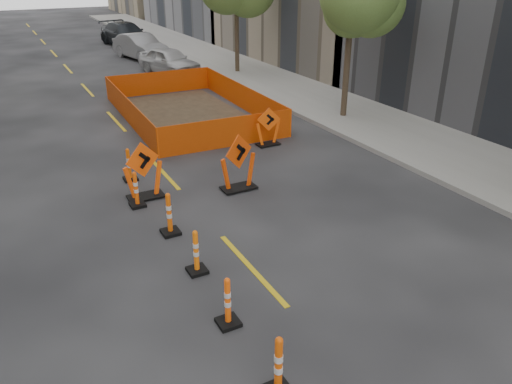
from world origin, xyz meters
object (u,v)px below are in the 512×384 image
channelizer_4 (228,302)px  chevron_sign_center (238,162)px  chevron_sign_right (268,127)px  channelizer_8 (129,164)px  chevron_sign_left (143,171)px  channelizer_5 (196,252)px  parked_car_near (169,61)px  channelizer_3 (278,367)px  parked_car_far (126,34)px  channelizer_6 (169,214)px  channelizer_7 (136,189)px  parked_car_mid (140,47)px

channelizer_4 → chevron_sign_center: (2.72, 5.15, 0.33)m
chevron_sign_right → channelizer_8: bearing=-151.2°
chevron_sign_left → channelizer_5: bearing=-105.2°
channelizer_4 → parked_car_near: bearing=73.7°
channelizer_3 → parked_car_far: (6.59, 34.13, 0.28)m
channelizer_6 → parked_car_near: (6.01, 17.51, 0.19)m
chevron_sign_center → parked_car_far: size_ratio=0.29×
channelizer_7 → parked_car_near: size_ratio=0.23×
channelizer_6 → chevron_sign_left: bearing=88.9°
channelizer_7 → chevron_sign_right: size_ratio=0.73×
parked_car_mid → chevron_sign_left: bearing=-118.2°
channelizer_7 → chevron_sign_center: bearing=-5.8°
parked_car_near → parked_car_mid: bearing=75.3°
channelizer_3 → channelizer_8: channelizer_3 is taller
channelizer_3 → channelizer_5: size_ratio=1.11×
chevron_sign_left → chevron_sign_center: (2.52, -0.69, 0.02)m
channelizer_4 → channelizer_6: bearing=87.5°
parked_car_mid → channelizer_4: bearing=-115.3°
channelizer_4 → channelizer_7: (-0.14, 5.44, 0.00)m
chevron_sign_right → parked_car_mid: bearing=108.2°
parked_car_mid → parked_car_near: bearing=-100.8°
chevron_sign_right → parked_car_mid: (0.73, 18.42, 0.11)m
channelizer_5 → parked_car_near: bearing=72.6°
channelizer_8 → chevron_sign_center: size_ratio=0.60×
channelizer_5 → channelizer_7: bearing=94.1°
channelizer_4 → chevron_sign_center: size_ratio=0.60×
chevron_sign_center → channelizer_7: bearing=153.8°
channelizer_4 → channelizer_7: 5.44m
channelizer_5 → channelizer_8: (0.03, 5.44, -0.00)m
channelizer_5 → parked_car_mid: (5.89, 24.61, 0.29)m
parked_car_near → parked_car_mid: (-0.16, 5.28, 0.06)m
chevron_sign_left → parked_car_far: parked_car_far is taller
channelizer_7 → chevron_sign_right: 6.00m
channelizer_7 → chevron_sign_right: (5.42, 2.57, 0.18)m
channelizer_3 → channelizer_7: channelizer_3 is taller
channelizer_3 → channelizer_4: size_ratio=1.11×
channelizer_3 → chevron_sign_right: (5.29, 9.82, 0.13)m
channelizer_5 → parked_car_near: size_ratio=0.23×
chevron_sign_left → parked_car_far: size_ratio=0.28×
chevron_sign_center → channelizer_4: bearing=-138.3°
chevron_sign_left → chevron_sign_right: size_ratio=1.20×
channelizer_3 → channelizer_7: bearing=91.0°
channelizer_3 → parked_car_far: parked_car_far is taller
channelizer_5 → channelizer_8: size_ratio=1.00×
channelizer_3 → channelizer_8: size_ratio=1.11×
channelizer_3 → chevron_sign_left: bearing=88.4°
channelizer_6 → chevron_sign_center: (2.57, 1.52, 0.30)m
channelizer_4 → channelizer_5: size_ratio=1.00×
channelizer_7 → parked_car_far: parked_car_far is taller
channelizer_6 → channelizer_7: (-0.30, 1.81, -0.04)m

